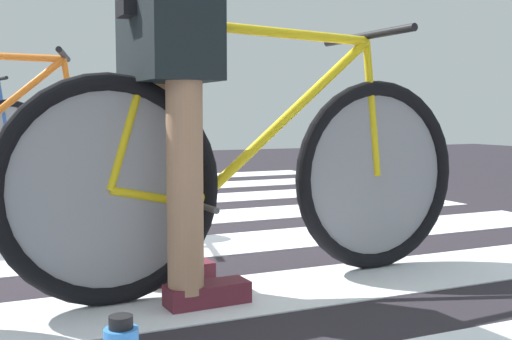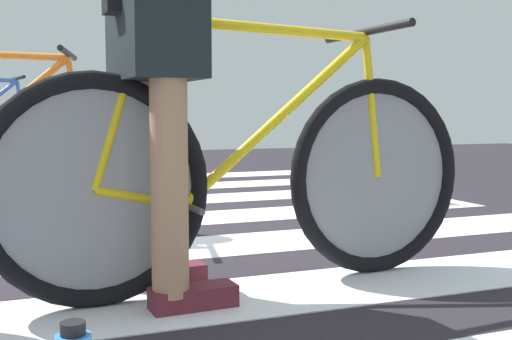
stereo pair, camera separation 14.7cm
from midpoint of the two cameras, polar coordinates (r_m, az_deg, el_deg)
The scene contains 5 objects.
ground at distance 2.81m, azimuth -19.23°, elevation -7.47°, with size 18.00×14.00×0.02m.
crosswalk_markings at distance 3.03m, azimuth -19.55°, elevation -6.38°, with size 5.43×5.75×0.00m.
bicycle_1_of_4 at distance 2.09m, azimuth -1.74°, elevation -0.46°, with size 1.74×0.52×0.93m.
cyclist_1_of_4 at distance 1.97m, azimuth -9.97°, elevation 6.14°, with size 0.33×0.42×0.97m.
traffic_cone at distance 4.30m, azimuth 10.77°, elevation 0.27°, with size 0.43×0.43×0.50m.
Camera 1 is at (-0.30, -2.74, 0.61)m, focal length 43.60 mm.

